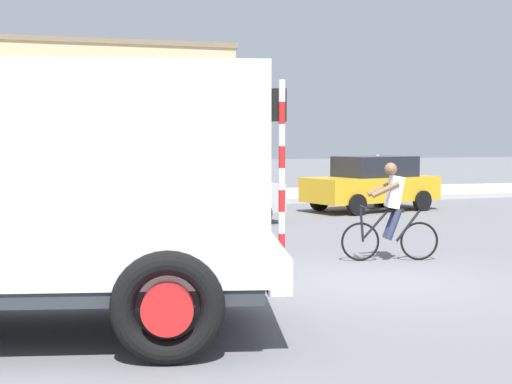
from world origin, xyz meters
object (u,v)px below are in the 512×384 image
Objects in this scene: truck_foreground at (25,183)px; traffic_light_pole at (280,142)px; car_far_side at (200,192)px; pedestrian_near_kerb at (377,180)px; car_red_near at (372,183)px; cyclist at (391,212)px.

traffic_light_pole reaches higher than truck_foreground.
car_far_side is (-0.28, 5.00, -1.25)m from traffic_light_pole.
traffic_light_pole reaches higher than pedestrian_near_kerb.
car_red_near is 1.01× the size of car_far_side.
car_far_side is (-5.68, -2.04, 0.00)m from car_red_near.
truck_foreground is 3.40× the size of cyclist.
pedestrian_near_kerb reaches higher than car_far_side.
cyclist reaches higher than car_far_side.
cyclist reaches higher than pedestrian_near_kerb.
traffic_light_pole reaches higher than car_red_near.
car_far_side is at bearing -160.27° from car_red_near.
cyclist is at bearing -114.58° from car_red_near.
traffic_light_pole is at bearing -126.97° from pedestrian_near_kerb.
traffic_light_pole is at bearing -127.48° from car_red_near.
car_red_near is 1.37m from pedestrian_near_kerb.
truck_foreground is 1.83× the size of traffic_light_pole.
car_far_side is 2.63× the size of pedestrian_near_kerb.
truck_foreground reaches higher than cyclist.
pedestrian_near_kerb is at bearing 64.24° from cyclist.
truck_foreground is 1.37× the size of car_far_side.
car_red_near is (9.96, 11.51, -0.85)m from truck_foreground.
traffic_light_pole is 5.16m from car_far_side.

